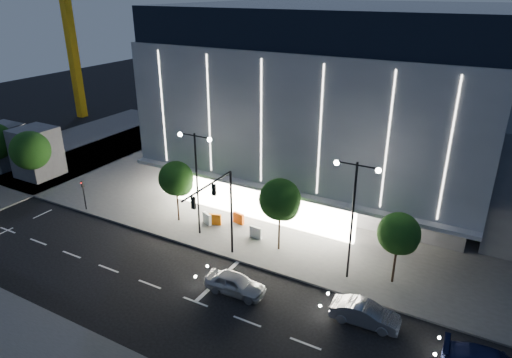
{
  "coord_description": "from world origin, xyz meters",
  "views": [
    {
      "loc": [
        17.66,
        -21.3,
        19.5
      ],
      "look_at": [
        1.02,
        8.62,
        5.0
      ],
      "focal_mm": 32.0,
      "sensor_mm": 36.0,
      "label": 1
    }
  ],
  "objects_px": {
    "ped_signal_far": "(84,192)",
    "barrier_b": "(207,218)",
    "tree_right": "(399,236)",
    "tree_left": "(176,180)",
    "street_lamp_east": "(354,204)",
    "barrier_d": "(256,232)",
    "street_lamp_west": "(196,170)",
    "car_lead": "(235,283)",
    "barrier_c": "(239,218)",
    "car_second": "(365,314)",
    "tree_mid": "(280,202)",
    "barrier_a": "(215,219)",
    "traffic_mast": "(220,203)"
  },
  "relations": [
    {
      "from": "tree_left",
      "to": "barrier_b",
      "type": "bearing_deg",
      "value": 14.94
    },
    {
      "from": "street_lamp_east",
      "to": "barrier_d",
      "type": "relative_size",
      "value": 8.18
    },
    {
      "from": "street_lamp_east",
      "to": "ped_signal_far",
      "type": "distance_m",
      "value": 25.37
    },
    {
      "from": "barrier_a",
      "to": "tree_mid",
      "type": "bearing_deg",
      "value": -25.69
    },
    {
      "from": "tree_left",
      "to": "traffic_mast",
      "type": "bearing_deg",
      "value": -27.84
    },
    {
      "from": "car_lead",
      "to": "barrier_b",
      "type": "bearing_deg",
      "value": 43.31
    },
    {
      "from": "tree_right",
      "to": "tree_left",
      "type": "bearing_deg",
      "value": 180.0
    },
    {
      "from": "ped_signal_far",
      "to": "barrier_b",
      "type": "xyz_separation_m",
      "value": [
        11.58,
        3.2,
        -1.24
      ]
    },
    {
      "from": "street_lamp_west",
      "to": "ped_signal_far",
      "type": "bearing_deg",
      "value": -172.87
    },
    {
      "from": "barrier_b",
      "to": "barrier_c",
      "type": "bearing_deg",
      "value": 54.26
    },
    {
      "from": "barrier_a",
      "to": "barrier_b",
      "type": "distance_m",
      "value": 0.74
    },
    {
      "from": "ped_signal_far",
      "to": "barrier_a",
      "type": "distance_m",
      "value": 12.82
    },
    {
      "from": "street_lamp_east",
      "to": "barrier_b",
      "type": "distance_m",
      "value": 14.53
    },
    {
      "from": "tree_mid",
      "to": "barrier_c",
      "type": "xyz_separation_m",
      "value": [
        -5.03,
        2.06,
        -3.68
      ]
    },
    {
      "from": "street_lamp_west",
      "to": "car_lead",
      "type": "relative_size",
      "value": 2.09
    },
    {
      "from": "tree_left",
      "to": "barrier_d",
      "type": "xyz_separation_m",
      "value": [
        7.51,
        0.63,
        -3.38
      ]
    },
    {
      "from": "tree_left",
      "to": "car_lead",
      "type": "bearing_deg",
      "value": -32.97
    },
    {
      "from": "traffic_mast",
      "to": "barrier_a",
      "type": "bearing_deg",
      "value": 129.01
    },
    {
      "from": "tree_right",
      "to": "car_second",
      "type": "relative_size",
      "value": 1.28
    },
    {
      "from": "tree_mid",
      "to": "barrier_c",
      "type": "relative_size",
      "value": 5.59
    },
    {
      "from": "ped_signal_far",
      "to": "tree_left",
      "type": "bearing_deg",
      "value": 15.61
    },
    {
      "from": "tree_mid",
      "to": "tree_right",
      "type": "xyz_separation_m",
      "value": [
        9.0,
        -0.0,
        -0.45
      ]
    },
    {
      "from": "street_lamp_west",
      "to": "tree_left",
      "type": "relative_size",
      "value": 1.57
    },
    {
      "from": "street_lamp_west",
      "to": "car_second",
      "type": "xyz_separation_m",
      "value": [
        15.5,
        -4.04,
        -5.25
      ]
    },
    {
      "from": "traffic_mast",
      "to": "barrier_c",
      "type": "height_order",
      "value": "traffic_mast"
    },
    {
      "from": "tree_right",
      "to": "barrier_c",
      "type": "relative_size",
      "value": 5.01
    },
    {
      "from": "barrier_a",
      "to": "street_lamp_west",
      "type": "bearing_deg",
      "value": -117.14
    },
    {
      "from": "street_lamp_east",
      "to": "ped_signal_far",
      "type": "height_order",
      "value": "street_lamp_east"
    },
    {
      "from": "tree_left",
      "to": "tree_right",
      "type": "bearing_deg",
      "value": -0.0
    },
    {
      "from": "barrier_d",
      "to": "barrier_b",
      "type": "bearing_deg",
      "value": -177.74
    },
    {
      "from": "barrier_a",
      "to": "car_lead",
      "type": "bearing_deg",
      "value": -66.2
    },
    {
      "from": "tree_right",
      "to": "barrier_b",
      "type": "bearing_deg",
      "value": 177.62
    },
    {
      "from": "barrier_d",
      "to": "street_lamp_east",
      "type": "bearing_deg",
      "value": -8.14
    },
    {
      "from": "barrier_b",
      "to": "barrier_a",
      "type": "bearing_deg",
      "value": 40.24
    },
    {
      "from": "barrier_a",
      "to": "traffic_mast",
      "type": "bearing_deg",
      "value": -69.19
    },
    {
      "from": "car_second",
      "to": "tree_mid",
      "type": "bearing_deg",
      "value": 56.11
    },
    {
      "from": "ped_signal_far",
      "to": "barrier_a",
      "type": "relative_size",
      "value": 2.73
    },
    {
      "from": "car_lead",
      "to": "barrier_b",
      "type": "distance_m",
      "value": 10.08
    },
    {
      "from": "street_lamp_west",
      "to": "tree_left",
      "type": "bearing_deg",
      "value": 161.06
    },
    {
      "from": "ped_signal_far",
      "to": "car_second",
      "type": "height_order",
      "value": "ped_signal_far"
    },
    {
      "from": "tree_right",
      "to": "barrier_d",
      "type": "relative_size",
      "value": 5.01
    },
    {
      "from": "ped_signal_far",
      "to": "barrier_c",
      "type": "xyz_separation_m",
      "value": [
        13.99,
        4.59,
        -1.24
      ]
    },
    {
      "from": "street_lamp_east",
      "to": "ped_signal_far",
      "type": "bearing_deg",
      "value": -176.56
    },
    {
      "from": "car_lead",
      "to": "barrier_c",
      "type": "bearing_deg",
      "value": 27.33
    },
    {
      "from": "tree_mid",
      "to": "barrier_a",
      "type": "distance_m",
      "value": 7.72
    },
    {
      "from": "street_lamp_east",
      "to": "ped_signal_far",
      "type": "xyz_separation_m",
      "value": [
        -25.0,
        -1.5,
        -4.07
      ]
    },
    {
      "from": "traffic_mast",
      "to": "street_lamp_east",
      "type": "bearing_deg",
      "value": 16.48
    },
    {
      "from": "street_lamp_east",
      "to": "tree_mid",
      "type": "height_order",
      "value": "street_lamp_east"
    },
    {
      "from": "car_lead",
      "to": "barrier_a",
      "type": "bearing_deg",
      "value": 39.52
    },
    {
      "from": "ped_signal_far",
      "to": "tree_left",
      "type": "distance_m",
      "value": 9.61
    }
  ]
}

